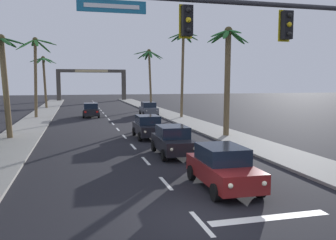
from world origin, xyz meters
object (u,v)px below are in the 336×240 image
at_px(palm_left_third, 35,59).
at_px(palm_right_second, 228,63).
at_px(palm_right_third, 183,54).
at_px(sedan_fifth_in_queue, 148,126).
at_px(sedan_oncoming_far, 91,110).
at_px(sedan_parked_nearest_kerb, 149,109).
at_px(sedan_lead_at_stop_bar, 223,167).
at_px(town_gateway_arch, 92,80).
at_px(traffic_signal_mast, 293,48).
at_px(palm_left_farthest, 44,71).
at_px(sedan_third_in_queue, 173,140).
at_px(palm_left_second, 4,72).
at_px(palm_right_farthest, 150,65).

xyz_separation_m(palm_left_third, palm_right_second, (15.47, -18.43, -1.19)).
bearing_deg(palm_right_third, sedan_fifth_in_queue, -116.97).
distance_m(sedan_fifth_in_queue, sedan_oncoming_far, 17.81).
distance_m(sedan_oncoming_far, palm_left_third, 8.48).
height_order(sedan_oncoming_far, sedan_parked_nearest_kerb, same).
xyz_separation_m(sedan_lead_at_stop_bar, sedan_parked_nearest_kerb, (3.21, 30.87, 0.00)).
height_order(palm_right_second, town_gateway_arch, palm_right_second).
relative_size(palm_left_third, town_gateway_arch, 0.61).
bearing_deg(traffic_signal_mast, palm_left_farthest, 103.75).
height_order(sedan_third_in_queue, palm_right_second, palm_right_second).
xyz_separation_m(palm_left_second, palm_right_third, (16.95, 11.67, 2.43)).
bearing_deg(town_gateway_arch, sedan_fifth_in_queue, -88.28).
bearing_deg(palm_right_third, palm_left_farthest, 130.56).
height_order(palm_right_third, palm_right_farthest, palm_right_third).
bearing_deg(palm_left_third, palm_right_third, -13.52).
distance_m(sedan_fifth_in_queue, palm_right_third, 16.32).
height_order(sedan_fifth_in_queue, sedan_parked_nearest_kerb, same).
bearing_deg(sedan_oncoming_far, palm_right_farthest, 48.07).
bearing_deg(sedan_lead_at_stop_bar, palm_left_second, 125.01).
bearing_deg(palm_left_third, palm_right_farthest, 34.55).
xyz_separation_m(sedan_parked_nearest_kerb, town_gateway_arch, (-5.25, 38.50, 3.68)).
bearing_deg(sedan_parked_nearest_kerb, sedan_lead_at_stop_bar, -95.94).
bearing_deg(sedan_lead_at_stop_bar, palm_right_second, 65.63).
relative_size(sedan_fifth_in_queue, palm_left_farthest, 0.54).
distance_m(palm_left_second, palm_right_second, 16.32).
relative_size(sedan_lead_at_stop_bar, palm_right_farthest, 0.49).
xyz_separation_m(palm_left_farthest, palm_right_farthest, (15.78, -5.01, 0.91)).
distance_m(palm_right_second, palm_right_farthest, 29.06).
bearing_deg(palm_right_third, palm_right_second, -93.54).
bearing_deg(palm_right_farthest, palm_right_second, -89.87).
bearing_deg(palm_right_second, palm_left_farthest, 114.95).
bearing_deg(town_gateway_arch, sedan_oncoming_far, -92.74).
distance_m(sedan_parked_nearest_kerb, town_gateway_arch, 39.03).
xyz_separation_m(sedan_lead_at_stop_bar, palm_left_farthest, (-10.31, 46.25, 5.06)).
bearing_deg(palm_left_farthest, palm_left_second, -90.40).
bearing_deg(sedan_fifth_in_queue, sedan_oncoming_far, 101.42).
bearing_deg(traffic_signal_mast, sedan_fifth_in_queue, 96.95).
relative_size(palm_right_second, palm_right_farthest, 0.90).
xyz_separation_m(palm_left_second, palm_left_farthest, (0.22, 31.22, 0.96)).
distance_m(palm_right_third, town_gateway_arch, 43.59).
distance_m(sedan_oncoming_far, palm_right_second, 21.40).
height_order(sedan_fifth_in_queue, palm_left_second, palm_left_second).
xyz_separation_m(sedan_oncoming_far, palm_left_second, (-6.65, -15.80, 4.09)).
relative_size(sedan_oncoming_far, town_gateway_arch, 0.29).
relative_size(traffic_signal_mast, sedan_oncoming_far, 2.35).
bearing_deg(palm_left_third, sedan_third_in_queue, -67.93).
relative_size(sedan_parked_nearest_kerb, palm_left_third, 0.48).
bearing_deg(sedan_lead_at_stop_bar, palm_left_third, 107.97).
bearing_deg(palm_right_farthest, palm_left_second, -121.39).
xyz_separation_m(sedan_lead_at_stop_bar, palm_right_farthest, (5.47, 41.24, 5.96)).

